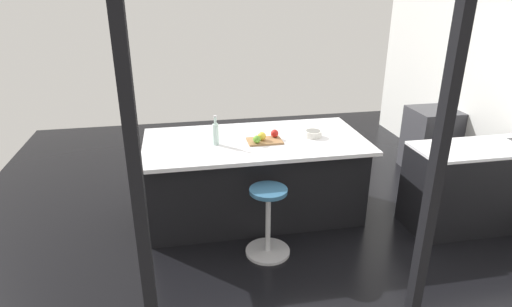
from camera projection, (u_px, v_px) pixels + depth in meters
name	position (u px, v px, depth m)	size (l,w,h in m)	color
ground_plane	(277.00, 209.00, 5.01)	(7.24, 7.24, 0.00)	black
window_panel_rear	(427.00, 221.00, 1.92)	(5.42, 0.12, 2.94)	silver
interior_partition_left	(506.00, 77.00, 4.93)	(0.12, 5.57, 2.94)	silver
sink_cabinet	(505.00, 183.00, 4.60)	(2.16, 0.60, 1.20)	black
oven_range	(430.00, 140.00, 5.91)	(0.60, 0.61, 0.89)	#38383D
kitchen_island	(254.00, 177.00, 4.74)	(2.36, 1.20, 0.93)	black
stool_by_window	(268.00, 223.00, 4.08)	(0.44, 0.44, 0.71)	#B7B7BC
cutting_board	(265.00, 141.00, 4.46)	(0.36, 0.24, 0.02)	olive
apple_green	(257.00, 139.00, 4.36)	(0.08, 0.08, 0.08)	#609E2D
apple_yellow	(262.00, 136.00, 4.43)	(0.09, 0.09, 0.09)	gold
apple_red	(275.00, 133.00, 4.52)	(0.08, 0.08, 0.08)	red
water_bottle	(216.00, 133.00, 4.34)	(0.06, 0.06, 0.31)	silver
fruit_bowl	(313.00, 133.00, 4.59)	(0.19, 0.19, 0.07)	silver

